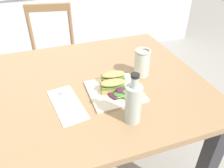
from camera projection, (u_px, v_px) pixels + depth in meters
dining_table at (91, 103)px, 1.20m from camera, size 1.11×0.94×0.74m
chair_wooden_far at (53, 59)px, 1.94m from camera, size 0.47×0.47×0.87m
plate_lunch at (115, 91)px, 1.06m from camera, size 0.24×0.24×0.01m
sandwich_half_front at (113, 85)px, 1.04m from camera, size 0.12×0.07×0.06m
sandwich_half_back at (113, 77)px, 1.10m from camera, size 0.12×0.07×0.06m
salad_mixed_greens at (122, 93)px, 1.02m from camera, size 0.13×0.10×0.03m
napkin_folded at (67, 104)px, 0.99m from camera, size 0.15×0.27×0.00m
fork_on_napkin at (65, 101)px, 1.00m from camera, size 0.06×0.18×0.00m
bottle_cold_brew at (133, 105)px, 0.87m from camera, size 0.06×0.06×0.22m
mason_jar_iced_tea at (142, 64)px, 1.15m from camera, size 0.08×0.08×0.14m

